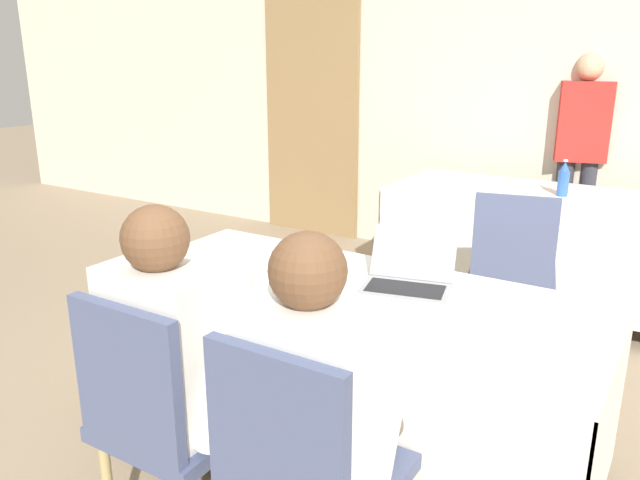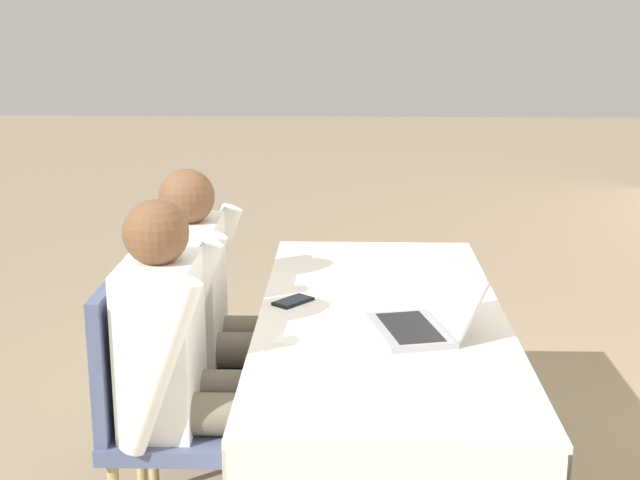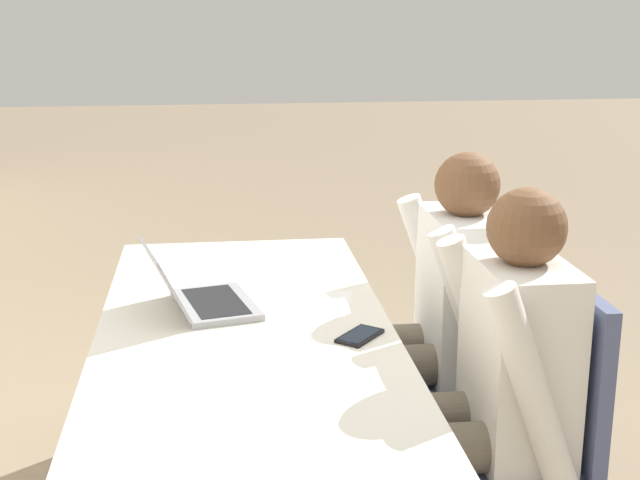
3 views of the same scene
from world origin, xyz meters
name	(u,v)px [view 2 (image 2 of 3)]	position (x,y,z in m)	size (l,w,h in m)	color
conference_table_near	(381,361)	(0.00, 0.00, 0.56)	(1.86, 0.82, 0.74)	white
laptop	(424,320)	(0.18, 0.12, 0.78)	(0.38, 0.37, 0.20)	#99999E
cell_phone	(293,301)	(-0.10, -0.30, 0.74)	(0.16, 0.15, 0.01)	black
paper_beside_laptop	(328,335)	(0.21, -0.18, 0.74)	(0.26, 0.33, 0.00)	white
chair_near_left	(186,346)	(-0.26, -0.72, 0.51)	(0.44, 0.44, 0.92)	tan
chair_near_right	(156,407)	(0.26, -0.72, 0.51)	(0.44, 0.44, 0.92)	tan
person_checkered_shirt	(212,305)	(-0.26, -0.61, 0.67)	(0.50, 0.52, 1.18)	#665B4C
person_white_shirt	(187,360)	(0.26, -0.61, 0.67)	(0.50, 0.52, 1.18)	#665B4C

